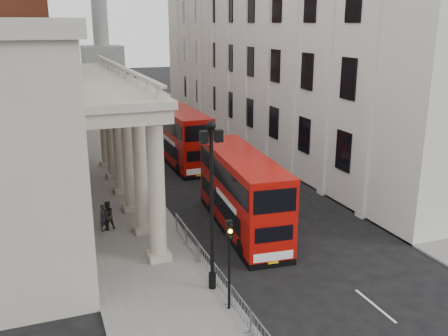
# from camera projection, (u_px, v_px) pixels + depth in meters

# --- Properties ---
(ground) EXTENTS (260.00, 260.00, 0.00)m
(ground) POSITION_uv_depth(u_px,v_px,m) (257.00, 333.00, 21.10)
(ground) COLOR black
(ground) RESTS_ON ground
(sidewalk_west) EXTENTS (6.00, 140.00, 0.12)m
(sidewalk_west) POSITION_uv_depth(u_px,v_px,m) (97.00, 161.00, 47.00)
(sidewalk_west) COLOR slate
(sidewalk_west) RESTS_ON ground
(sidewalk_east) EXTENTS (3.00, 140.00, 0.12)m
(sidewalk_east) POSITION_uv_depth(u_px,v_px,m) (257.00, 146.00, 52.59)
(sidewalk_east) COLOR slate
(sidewalk_east) RESTS_ON ground
(kerb) EXTENTS (0.20, 140.00, 0.14)m
(kerb) POSITION_uv_depth(u_px,v_px,m) (128.00, 158.00, 48.00)
(kerb) COLOR slate
(kerb) RESTS_ON ground
(brick_building) EXTENTS (9.00, 32.00, 22.00)m
(brick_building) POSITION_uv_depth(u_px,v_px,m) (5.00, 37.00, 57.56)
(brick_building) COLOR brown
(brick_building) RESTS_ON ground
(west_building_far) EXTENTS (9.00, 30.00, 20.00)m
(west_building_far) POSITION_uv_depth(u_px,v_px,m) (13.00, 38.00, 86.57)
(west_building_far) COLOR #9E9684
(west_building_far) RESTS_ON ground
(east_building) EXTENTS (8.00, 55.00, 25.00)m
(east_building) POSITION_uv_depth(u_px,v_px,m) (273.00, 24.00, 51.74)
(east_building) COLOR silver
(east_building) RESTS_ON ground
(monument_column) EXTENTS (8.00, 8.00, 54.20)m
(monument_column) POSITION_uv_depth(u_px,v_px,m) (99.00, 5.00, 101.26)
(monument_column) COLOR #60605E
(monument_column) RESTS_ON ground
(lamp_post_south) EXTENTS (1.05, 0.44, 8.32)m
(lamp_post_south) POSITION_uv_depth(u_px,v_px,m) (212.00, 196.00, 23.10)
(lamp_post_south) COLOR black
(lamp_post_south) RESTS_ON sidewalk_west
(lamp_post_mid) EXTENTS (1.05, 0.44, 8.32)m
(lamp_post_mid) POSITION_uv_depth(u_px,v_px,m) (141.00, 129.00, 37.47)
(lamp_post_mid) COLOR black
(lamp_post_mid) RESTS_ON sidewalk_west
(lamp_post_north) EXTENTS (1.05, 0.44, 8.32)m
(lamp_post_north) POSITION_uv_depth(u_px,v_px,m) (110.00, 100.00, 51.84)
(lamp_post_north) COLOR black
(lamp_post_north) RESTS_ON sidewalk_west
(traffic_light) EXTENTS (0.28, 0.33, 4.30)m
(traffic_light) POSITION_uv_depth(u_px,v_px,m) (229.00, 249.00, 21.83)
(traffic_light) COLOR black
(traffic_light) RESTS_ON sidewalk_west
(crowd_barriers) EXTENTS (0.50, 18.75, 1.10)m
(crowd_barriers) POSITION_uv_depth(u_px,v_px,m) (230.00, 295.00, 22.79)
(crowd_barriers) COLOR gray
(crowd_barriers) RESTS_ON sidewalk_west
(bus_near) EXTENTS (3.68, 11.44, 4.85)m
(bus_near) POSITION_uv_depth(u_px,v_px,m) (242.00, 191.00, 31.10)
(bus_near) COLOR #AC0D07
(bus_near) RESTS_ON ground
(bus_far) EXTENTS (2.93, 11.67, 5.03)m
(bus_far) POSITION_uv_depth(u_px,v_px,m) (180.00, 135.00, 46.17)
(bus_far) COLOR #9F0C07
(bus_far) RESTS_ON ground
(pedestrian_a) EXTENTS (0.74, 0.64, 1.71)m
(pedestrian_a) POSITION_uv_depth(u_px,v_px,m) (104.00, 218.00, 30.93)
(pedestrian_a) COLOR black
(pedestrian_a) RESTS_ON sidewalk_west
(pedestrian_b) EXTENTS (1.06, 0.92, 1.86)m
(pedestrian_b) POSITION_uv_depth(u_px,v_px,m) (107.00, 215.00, 31.09)
(pedestrian_b) COLOR black
(pedestrian_b) RESTS_ON sidewalk_west
(pedestrian_c) EXTENTS (0.94, 0.72, 1.71)m
(pedestrian_c) POSITION_uv_depth(u_px,v_px,m) (124.00, 171.00, 40.76)
(pedestrian_c) COLOR black
(pedestrian_c) RESTS_ON sidewalk_west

